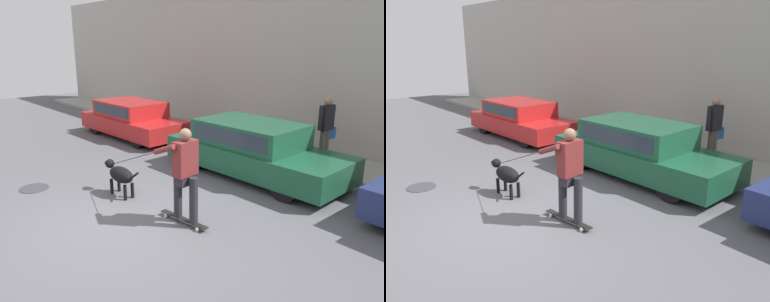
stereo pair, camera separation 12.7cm
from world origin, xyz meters
The scene contains 9 objects.
ground_plane centered at (0.00, 0.00, 0.00)m, with size 36.00×36.00×0.00m, color #545459.
back_wall centered at (0.00, 6.82, 2.55)m, with size 32.00×0.30×5.11m.
sidewalk_curb centered at (0.00, 5.73, 0.06)m, with size 30.00×1.85×0.12m.
parked_car_0 centered at (-5.41, 3.68, 0.60)m, with size 4.15×1.85×1.21m.
parked_car_1 centered at (-0.15, 3.68, 0.64)m, with size 4.48×1.86×1.30m.
dog centered at (-1.18, 0.62, 0.46)m, with size 1.17×0.36×0.71m.
skateboarder centered at (0.71, 0.78, 0.99)m, with size 2.78×0.62×1.74m.
pedestrian_with_bag centered at (0.64, 5.56, 1.06)m, with size 0.22×0.71×1.69m.
manhole_cover centered at (-2.78, -0.63, 0.01)m, with size 0.62×0.62×0.01m.
Camera 1 is at (5.30, -3.14, 3.09)m, focal length 35.00 mm.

